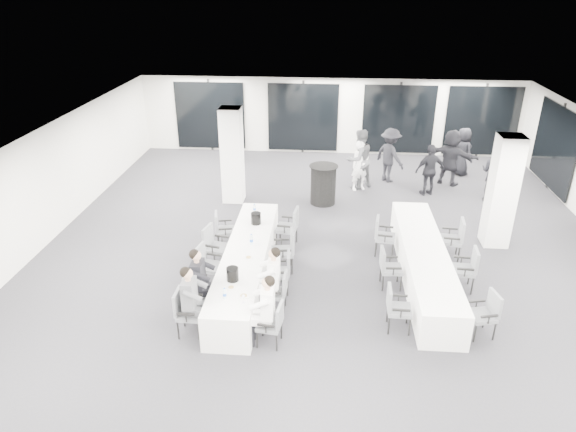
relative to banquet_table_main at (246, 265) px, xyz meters
The scene contains 43 objects.
room 3.65m from the banquet_table_main, 41.49° to the left, with size 14.04×16.04×2.84m.
column_left 4.65m from the banquet_table_main, 103.55° to the left, with size 0.60×0.60×2.80m, color white.
column_right 6.42m from the banquet_table_main, 20.40° to the left, with size 0.60×0.60×2.80m, color white.
banquet_table_main is the anchor object (origin of this frame).
banquet_table_side 3.92m from the banquet_table_main, ahead, with size 0.90×5.00×0.75m, color silver.
cocktail_table 4.68m from the banquet_table_main, 69.99° to the left, with size 0.84×0.84×1.17m.
chair_main_left_near 2.12m from the banquet_table_main, 113.09° to the right, with size 0.48×0.53×0.92m.
chair_main_left_second 1.54m from the banquet_table_main, 122.61° to the right, with size 0.47×0.52×0.90m.
chair_main_left_mid 0.88m from the banquet_table_main, 164.25° to the right, with size 0.55×0.58×0.93m.
chair_main_left_fourth 1.02m from the banquet_table_main, 146.10° to the left, with size 0.60×0.63×0.98m.
chair_main_left_far 1.71m from the banquet_table_main, 119.01° to the left, with size 0.54×0.57×0.91m.
chair_main_right_near 2.29m from the banquet_table_main, 68.91° to the right, with size 0.49×0.53×0.86m.
chair_main_right_second 1.39m from the banquet_table_main, 53.32° to the right, with size 0.46×0.51×0.87m.
chair_main_right_mid 0.92m from the banquet_table_main, 24.53° to the right, with size 0.49×0.54×0.91m.
chair_main_right_fourth 0.99m from the banquet_table_main, 30.62° to the left, with size 0.57×0.61×0.99m.
chair_main_right_far 1.87m from the banquet_table_main, 63.18° to the left, with size 0.57×0.61×1.01m.
chair_side_left_near 3.42m from the banquet_table_main, 26.03° to the right, with size 0.47×0.52×0.91m.
chair_side_left_mid 3.07m from the banquet_table_main, ahead, with size 0.48×0.53×0.91m.
chair_side_left_far 3.39m from the banquet_table_main, 25.15° to the left, with size 0.54×0.58×0.94m.
chair_side_right_near 4.97m from the banquet_table_main, 18.10° to the right, with size 0.54×0.57×0.90m.
chair_side_right_mid 4.73m from the banquet_table_main, ahead, with size 0.52×0.57×0.96m.
chair_side_right_far 4.92m from the banquet_table_main, 15.72° to the left, with size 0.56×0.61×1.01m.
seated_guest_a 2.11m from the banquet_table_main, 108.90° to the right, with size 0.50×0.38×1.44m.
seated_guest_b 1.52m from the banquet_table_main, 117.21° to the right, with size 0.50×0.38×1.44m.
seated_guest_c 2.27m from the banquet_table_main, 72.58° to the right, with size 0.50×0.38×1.44m.
seated_guest_d 1.36m from the banquet_table_main, 58.88° to the right, with size 0.50×0.38×1.44m.
standing_guest_a 6.21m from the banquet_table_main, 63.98° to the left, with size 0.65×0.52×1.78m, color white.
standing_guest_b 6.36m from the banquet_table_main, 64.91° to the left, with size 1.03×0.63×2.14m, color #4E5055.
standing_guest_c 7.40m from the banquet_table_main, 59.87° to the left, with size 1.29×0.66×2.00m, color black.
standing_guest_d 7.18m from the banquet_table_main, 47.85° to the left, with size 1.06×0.60×1.81m, color black.
standing_guest_e 9.52m from the banquet_table_main, 49.38° to the left, with size 0.88×0.53×1.82m, color black.
standing_guest_f 8.42m from the banquet_table_main, 48.24° to the left, with size 1.87×0.72×2.04m, color black.
standing_guest_g 8.32m from the banquet_table_main, 103.22° to the left, with size 0.78×0.63×2.14m, color black.
standing_guest_h 8.28m from the banquet_table_main, 36.81° to the left, with size 0.97×0.59×2.02m, color black.
ice_bucket_near 1.33m from the banquet_table_main, 92.96° to the right, with size 0.24×0.24×0.27m, color black.
ice_bucket_far 1.41m from the banquet_table_main, 87.98° to the left, with size 0.24×0.24×0.28m, color black.
water_bottle_a 1.91m from the banquet_table_main, 93.03° to the right, with size 0.07×0.07×0.21m, color silver.
water_bottle_b 0.57m from the banquet_table_main, 71.85° to the left, with size 0.07×0.07×0.23m, color silver.
water_bottle_c 2.04m from the banquet_table_main, 92.43° to the left, with size 0.06×0.06×0.20m, color silver.
plate_a 1.55m from the banquet_table_main, 91.84° to the right, with size 0.18×0.18×0.03m.
plate_b 1.81m from the banquet_table_main, 82.31° to the right, with size 0.21×0.21×0.03m.
plate_c 0.52m from the banquet_table_main, 71.40° to the right, with size 0.19×0.19×0.03m.
wine_glass 2.05m from the banquet_table_main, 82.26° to the right, with size 0.07×0.07×0.18m.
Camera 1 is at (-0.04, -10.83, 6.14)m, focal length 32.00 mm.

